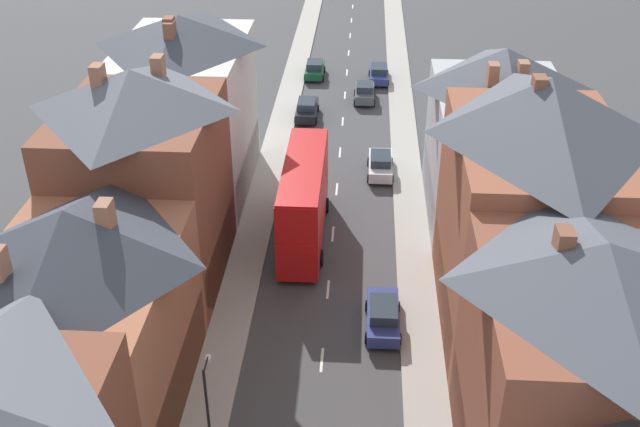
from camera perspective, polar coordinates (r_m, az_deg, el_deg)
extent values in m
cube|color=#A8A399|center=(55.54, -3.90, 3.07)|extent=(2.20, 104.00, 0.14)
cube|color=#A8A399|center=(55.24, 6.67, 2.75)|extent=(2.20, 104.00, 0.14)
cube|color=silver|center=(38.66, 0.14, -11.09)|extent=(0.14, 1.80, 0.01)
cube|color=silver|center=(43.31, 0.62, -5.80)|extent=(0.14, 1.80, 0.01)
cube|color=silver|center=(48.26, 0.99, -1.57)|extent=(0.14, 1.80, 0.01)
cube|color=silver|center=(53.43, 1.29, 1.86)|extent=(0.14, 1.80, 0.01)
cube|color=silver|center=(58.75, 1.53, 4.68)|extent=(0.14, 1.80, 0.01)
cube|color=silver|center=(64.20, 1.74, 7.03)|extent=(0.14, 1.80, 0.01)
cube|color=silver|center=(69.73, 1.91, 9.00)|extent=(0.14, 1.80, 0.01)
cube|color=silver|center=(75.34, 2.07, 10.68)|extent=(0.14, 1.80, 0.01)
cube|color=silver|center=(81.00, 2.20, 12.13)|extent=(0.14, 1.80, 0.01)
cube|color=silver|center=(86.71, 2.31, 13.39)|extent=(0.14, 1.80, 0.01)
cube|color=silver|center=(92.45, 2.41, 14.49)|extent=(0.14, 1.80, 0.01)
cube|color=silver|center=(98.23, 2.51, 15.47)|extent=(0.14, 1.80, 0.01)
cube|color=#A36042|center=(35.21, -17.25, -9.09)|extent=(8.00, 11.12, 8.06)
cube|color=olive|center=(35.69, -10.56, -12.58)|extent=(0.12, 10.23, 3.20)
pyramid|color=#383D47|center=(32.20, -18.69, -1.75)|extent=(8.00, 11.12, 2.59)
cube|color=#99664C|center=(31.66, -16.03, -0.31)|extent=(0.60, 0.90, 1.45)
cube|color=brown|center=(42.68, -13.10, 1.19)|extent=(8.00, 9.88, 10.62)
cube|color=#1E5133|center=(43.70, -7.56, -3.18)|extent=(0.12, 9.09, 3.20)
pyramid|color=#565B66|center=(40.02, -14.17, 9.16)|extent=(8.00, 9.88, 2.14)
cube|color=#99664C|center=(40.19, -16.55, 9.92)|extent=(0.60, 0.90, 1.31)
cube|color=#99664C|center=(41.18, -12.24, 10.88)|extent=(0.60, 0.90, 1.18)
cube|color=silver|center=(52.06, -10.04, 7.03)|extent=(8.00, 11.77, 10.53)
cube|color=#1E5133|center=(52.88, -5.52, 3.35)|extent=(0.12, 10.83, 3.20)
pyramid|color=#383D47|center=(49.94, -10.70, 13.59)|extent=(8.00, 11.77, 1.94)
cube|color=brown|center=(47.97, -11.39, 13.66)|extent=(0.60, 0.90, 1.36)
cube|color=brown|center=(47.51, -11.38, 13.41)|extent=(0.60, 0.90, 1.21)
cube|color=brown|center=(31.31, 18.83, -12.74)|extent=(8.00, 9.94, 10.14)
pyramid|color=#474C56|center=(27.73, 20.86, -3.67)|extent=(8.00, 9.94, 1.79)
cube|color=brown|center=(27.62, 18.09, -2.05)|extent=(0.60, 0.90, 0.97)
cube|color=#935138|center=(39.48, 15.46, -1.45)|extent=(8.00, 11.84, 10.97)
cube|color=black|center=(40.98, 9.30, -5.91)|extent=(0.12, 10.89, 3.20)
pyramid|color=#474C56|center=(36.42, 16.95, 7.79)|extent=(8.00, 11.84, 2.83)
cube|color=brown|center=(36.06, 16.30, 8.91)|extent=(0.60, 0.90, 1.44)
cube|color=#ADB2B7|center=(49.63, 13.09, 4.43)|extent=(8.00, 10.61, 8.92)
cube|color=olive|center=(50.41, 8.30, 1.71)|extent=(0.12, 9.76, 3.20)
pyramid|color=#474C56|center=(47.45, 13.91, 10.66)|extent=(8.00, 10.61, 2.56)
cube|color=#99664C|center=(44.59, 13.04, 10.32)|extent=(0.60, 0.90, 1.23)
cube|color=#99664C|center=(45.80, 15.21, 10.47)|extent=(0.60, 0.90, 1.07)
cube|color=red|center=(47.03, -1.22, -0.15)|extent=(2.44, 10.80, 2.50)
cube|color=red|center=(45.85, -1.25, 2.42)|extent=(2.44, 10.58, 2.30)
cube|color=red|center=(45.29, -1.27, 3.76)|extent=(2.39, 10.37, 0.10)
cube|color=#28333D|center=(51.59, -0.75, 3.08)|extent=(2.20, 0.10, 1.20)
cube|color=#28333D|center=(50.57, -0.76, 5.39)|extent=(2.20, 0.10, 1.10)
cube|color=#28333D|center=(47.01, -2.67, 0.15)|extent=(0.06, 9.18, 0.90)
cube|color=#28333D|center=(45.91, -2.73, 2.57)|extent=(0.06, 9.18, 0.90)
cube|color=yellow|center=(50.23, -0.77, 6.22)|extent=(1.34, 0.08, 0.32)
cylinder|color=black|center=(50.59, -2.28, 0.71)|extent=(0.30, 1.00, 1.00)
cylinder|color=black|center=(50.43, 0.48, 0.63)|extent=(0.30, 1.00, 1.00)
cylinder|color=black|center=(45.26, -3.04, -3.28)|extent=(0.30, 1.00, 1.00)
cylinder|color=black|center=(45.08, 0.05, -3.39)|extent=(0.30, 1.00, 1.00)
cube|color=navy|center=(73.09, 4.49, 10.51)|extent=(1.70, 4.44, 0.69)
cube|color=#28333D|center=(72.67, 4.52, 10.93)|extent=(1.46, 2.22, 0.60)
cylinder|color=black|center=(74.50, 3.81, 10.65)|extent=(0.20, 0.62, 0.62)
cylinder|color=black|center=(74.53, 5.14, 10.60)|extent=(0.20, 0.62, 0.62)
cylinder|color=black|center=(71.91, 3.80, 9.90)|extent=(0.20, 0.62, 0.62)
cylinder|color=black|center=(71.95, 5.18, 9.85)|extent=(0.20, 0.62, 0.62)
cube|color=black|center=(64.65, -1.00, 7.87)|extent=(1.70, 4.43, 0.76)
cube|color=#28333D|center=(64.19, -1.03, 8.36)|extent=(1.46, 2.22, 0.60)
cylinder|color=black|center=(66.13, -1.65, 8.05)|extent=(0.20, 0.62, 0.62)
cylinder|color=black|center=(66.01, -0.17, 8.01)|extent=(0.20, 0.62, 0.62)
cylinder|color=black|center=(63.61, -1.87, 7.09)|extent=(0.20, 0.62, 0.62)
cylinder|color=black|center=(63.48, -0.33, 7.06)|extent=(0.20, 0.62, 0.62)
cube|color=#144728|center=(73.95, -0.40, 10.86)|extent=(1.70, 4.11, 0.71)
cube|color=#28333D|center=(73.54, -0.42, 11.29)|extent=(1.46, 2.06, 0.60)
cylinder|color=black|center=(75.33, -0.99, 10.94)|extent=(0.20, 0.62, 0.62)
cylinder|color=black|center=(75.22, 0.32, 10.92)|extent=(0.20, 0.62, 0.62)
cylinder|color=black|center=(72.94, -1.15, 10.27)|extent=(0.20, 0.62, 0.62)
cylinder|color=black|center=(72.83, 0.21, 10.24)|extent=(0.20, 0.62, 0.62)
cube|color=#4C515B|center=(68.31, 3.42, 9.12)|extent=(1.70, 3.93, 0.78)
cube|color=#28333D|center=(67.87, 3.43, 9.60)|extent=(1.46, 1.96, 0.60)
cylinder|color=black|center=(69.59, 2.71, 9.21)|extent=(0.20, 0.62, 0.62)
cylinder|color=black|center=(69.59, 4.13, 9.16)|extent=(0.20, 0.62, 0.62)
cylinder|color=black|center=(67.33, 2.67, 8.45)|extent=(0.20, 0.62, 0.62)
cylinder|color=black|center=(67.33, 4.13, 8.40)|extent=(0.20, 0.62, 0.62)
cube|color=navy|center=(40.41, 4.82, -7.85)|extent=(1.70, 4.37, 0.69)
cube|color=#28333D|center=(39.84, 4.87, -7.32)|extent=(1.46, 2.18, 0.60)
cylinder|color=black|center=(41.67, 3.60, -7.03)|extent=(0.20, 0.62, 0.62)
cylinder|color=black|center=(41.72, 5.96, -7.09)|extent=(0.20, 0.62, 0.62)
cylinder|color=black|center=(39.56, 3.57, -9.43)|extent=(0.20, 0.62, 0.62)
cylinder|color=black|center=(39.62, 6.07, -9.49)|extent=(0.20, 0.62, 0.62)
cube|color=silver|center=(55.38, 4.62, 3.67)|extent=(1.70, 4.37, 0.75)
cube|color=#28333D|center=(54.88, 4.65, 4.19)|extent=(1.46, 2.19, 0.60)
cylinder|color=black|center=(56.74, 3.73, 3.97)|extent=(0.20, 0.62, 0.62)
cylinder|color=black|center=(56.78, 5.45, 3.92)|extent=(0.20, 0.62, 0.62)
cylinder|color=black|center=(54.33, 3.72, 2.69)|extent=(0.20, 0.62, 0.62)
cylinder|color=black|center=(54.38, 5.51, 2.63)|extent=(0.20, 0.62, 0.62)
cylinder|color=black|center=(32.20, -8.48, -15.37)|extent=(0.12, 0.12, 5.50)
cylinder|color=black|center=(30.68, -8.70, -11.33)|extent=(0.08, 0.90, 0.08)
cube|color=beige|center=(31.06, -8.53, -10.89)|extent=(0.20, 0.32, 0.20)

